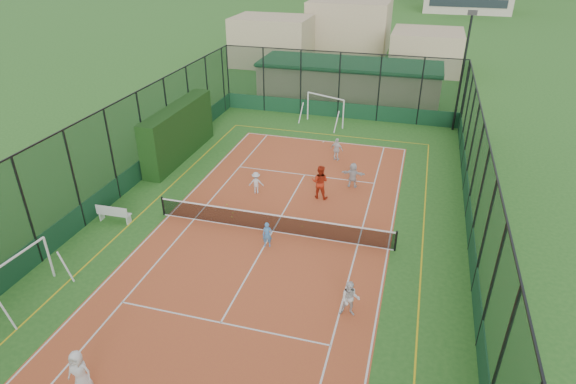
# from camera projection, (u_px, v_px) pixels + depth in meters

# --- Properties ---
(ground) EXTENTS (300.00, 300.00, 0.00)m
(ground) POSITION_uv_depth(u_px,v_px,m) (273.00, 232.00, 23.11)
(ground) COLOR #296322
(ground) RESTS_ON ground
(court_slab) EXTENTS (11.17, 23.97, 0.01)m
(court_slab) POSITION_uv_depth(u_px,v_px,m) (273.00, 231.00, 23.10)
(court_slab) COLOR #C2602B
(court_slab) RESTS_ON ground
(tennis_net) EXTENTS (11.67, 0.12, 1.06)m
(tennis_net) POSITION_uv_depth(u_px,v_px,m) (272.00, 222.00, 22.85)
(tennis_net) COLOR black
(tennis_net) RESTS_ON ground
(perimeter_fence) EXTENTS (18.12, 34.12, 5.00)m
(perimeter_fence) POSITION_uv_depth(u_px,v_px,m) (272.00, 185.00, 21.92)
(perimeter_fence) COLOR black
(perimeter_fence) RESTS_ON ground
(floodlight_ne) EXTENTS (0.60, 0.26, 8.25)m
(floodlight_ne) POSITION_uv_depth(u_px,v_px,m) (462.00, 73.00, 33.17)
(floodlight_ne) COLOR black
(floodlight_ne) RESTS_ON ground
(clubhouse) EXTENTS (15.20, 7.20, 3.15)m
(clubhouse) POSITION_uv_depth(u_px,v_px,m) (349.00, 81.00, 41.01)
(clubhouse) COLOR tan
(clubhouse) RESTS_ON ground
(hedge_left) EXTENTS (1.14, 7.60, 3.33)m
(hedge_left) POSITION_uv_depth(u_px,v_px,m) (179.00, 132.00, 30.15)
(hedge_left) COLOR black
(hedge_left) RESTS_ON ground
(white_bench) EXTENTS (1.72, 0.52, 0.96)m
(white_bench) POSITION_uv_depth(u_px,v_px,m) (114.00, 213.00, 23.71)
(white_bench) COLOR white
(white_bench) RESTS_ON ground
(futsal_goal_near) EXTENTS (3.06, 1.11, 1.93)m
(futsal_goal_near) POSITION_uv_depth(u_px,v_px,m) (20.00, 278.00, 18.45)
(futsal_goal_near) COLOR white
(futsal_goal_near) RESTS_ON ground
(futsal_goal_far) EXTENTS (3.42, 2.17, 2.13)m
(futsal_goal_far) POSITION_uv_depth(u_px,v_px,m) (325.00, 110.00, 35.72)
(futsal_goal_far) COLOR white
(futsal_goal_far) RESTS_ON ground
(child_near_left) EXTENTS (0.81, 0.58, 1.55)m
(child_near_left) POSITION_uv_depth(u_px,v_px,m) (79.00, 371.00, 14.74)
(child_near_left) COLOR white
(child_near_left) RESTS_ON court_slab
(child_near_mid) EXTENTS (0.50, 0.39, 1.22)m
(child_near_mid) POSITION_uv_depth(u_px,v_px,m) (267.00, 235.00, 21.74)
(child_near_mid) COLOR #4482C2
(child_near_mid) RESTS_ON court_slab
(child_near_right) EXTENTS (0.78, 0.64, 1.49)m
(child_near_right) POSITION_uv_depth(u_px,v_px,m) (350.00, 299.00, 17.71)
(child_near_right) COLOR silver
(child_near_right) RESTS_ON court_slab
(child_far_left) EXTENTS (0.89, 0.64, 1.25)m
(child_far_left) POSITION_uv_depth(u_px,v_px,m) (256.00, 183.00, 26.26)
(child_far_left) COLOR silver
(child_far_left) RESTS_ON court_slab
(child_far_right) EXTENTS (0.92, 0.58, 1.45)m
(child_far_right) POSITION_uv_depth(u_px,v_px,m) (337.00, 149.00, 30.06)
(child_far_right) COLOR silver
(child_far_right) RESTS_ON court_slab
(child_far_back) EXTENTS (1.35, 0.44, 1.45)m
(child_far_back) POSITION_uv_depth(u_px,v_px,m) (353.00, 175.00, 26.86)
(child_far_back) COLOR silver
(child_far_back) RESTS_ON court_slab
(coach) EXTENTS (0.96, 0.77, 1.88)m
(coach) POSITION_uv_depth(u_px,v_px,m) (320.00, 182.00, 25.65)
(coach) COLOR #AF2812
(coach) RESTS_ON court_slab
(tennis_balls) EXTENTS (6.28, 1.15, 0.07)m
(tennis_balls) POSITION_uv_depth(u_px,v_px,m) (266.00, 217.00, 24.19)
(tennis_balls) COLOR #CCE033
(tennis_balls) RESTS_ON court_slab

